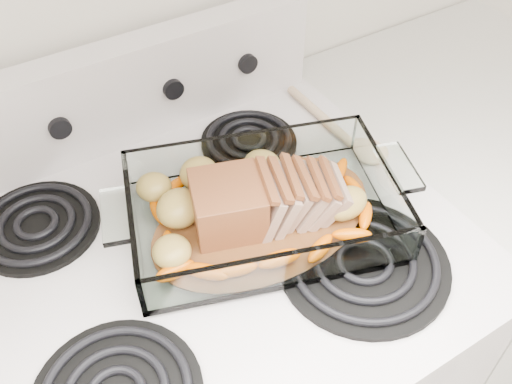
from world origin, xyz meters
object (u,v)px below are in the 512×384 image
counter_right (444,255)px  baking_dish (263,213)px  electric_range (212,384)px  pork_roast (255,204)px

counter_right → baking_dish: bearing=-178.1°
electric_range → counter_right: size_ratio=1.20×
electric_range → pork_roast: 0.52m
counter_right → electric_range: bearing=179.9°
counter_right → baking_dish: size_ratio=2.38×
electric_range → baking_dish: bearing=-10.2°
baking_dish → pork_roast: size_ratio=1.70×
counter_right → pork_roast: (-0.57, -0.02, 0.52)m
electric_range → pork_roast: bearing=-11.7°
counter_right → pork_roast: pork_roast is taller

